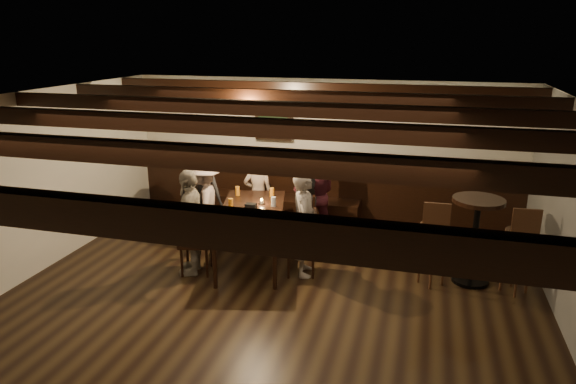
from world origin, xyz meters
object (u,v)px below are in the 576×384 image
(chair_right_near, at_px, (303,231))
(high_top_table, at_px, (476,228))
(chair_left_far, at_px, (195,253))
(person_bench_right, at_px, (315,194))
(bar_stool_right, at_px, (517,260))
(person_bench_left, at_px, (200,193))
(person_right_near, at_px, (305,209))
(person_left_near, at_px, (204,204))
(person_bench_centre, at_px, (258,194))
(chair_right_far, at_px, (302,255))
(person_left_far, at_px, (191,222))
(dining_table, at_px, (251,215))
(person_right_far, at_px, (305,224))
(chair_left_near, at_px, (207,228))
(bar_stool_left, at_px, (432,253))

(chair_right_near, height_order, high_top_table, high_top_table)
(chair_left_far, relative_size, person_bench_right, 0.65)
(chair_right_near, distance_m, bar_stool_right, 2.96)
(person_bench_left, bearing_deg, person_right_near, 164.74)
(person_left_near, bearing_deg, person_right_near, 90.00)
(person_bench_centre, xyz_separation_m, person_left_near, (-0.59, -0.76, 0.03))
(chair_right_far, height_order, person_left_far, person_left_far)
(dining_table, relative_size, person_bench_right, 1.50)
(dining_table, relative_size, person_left_far, 1.45)
(chair_right_near, distance_m, person_left_near, 1.52)
(person_bench_centre, bearing_deg, person_left_far, 63.43)
(chair_left_far, bearing_deg, chair_right_far, 90.00)
(dining_table, height_order, high_top_table, high_top_table)
(person_bench_centre, relative_size, person_right_far, 0.90)
(dining_table, relative_size, chair_left_far, 2.32)
(chair_right_far, bearing_deg, chair_left_near, 57.96)
(dining_table, bearing_deg, person_right_near, 30.96)
(person_left_far, bearing_deg, bar_stool_left, 85.21)
(chair_left_near, bearing_deg, chair_left_far, 0.04)
(person_left_far, bearing_deg, chair_right_near, 121.51)
(high_top_table, distance_m, bar_stool_left, 0.63)
(person_bench_right, height_order, person_left_far, person_left_far)
(person_left_near, bearing_deg, person_bench_left, -161.57)
(chair_right_far, distance_m, bar_stool_left, 1.68)
(chair_left_near, height_order, chair_right_near, chair_left_near)
(chair_right_far, bearing_deg, person_bench_right, -7.67)
(person_left_near, bearing_deg, bar_stool_left, 69.56)
(chair_left_near, height_order, bar_stool_left, bar_stool_left)
(high_top_table, bearing_deg, chair_left_near, 176.85)
(high_top_table, bearing_deg, person_right_near, 166.82)
(chair_right_far, height_order, person_bench_centre, person_bench_centre)
(chair_left_near, distance_m, person_right_far, 1.77)
(chair_left_far, distance_m, person_bench_left, 1.42)
(person_left_near, bearing_deg, chair_left_far, 1.98)
(person_bench_centre, xyz_separation_m, person_right_far, (1.08, -1.29, 0.07))
(person_bench_left, xyz_separation_m, person_left_far, (0.46, -1.28, 0.02))
(person_bench_left, relative_size, person_right_near, 1.15)
(person_bench_centre, height_order, person_right_far, person_right_far)
(person_left_far, distance_m, high_top_table, 3.65)
(dining_table, xyz_separation_m, chair_right_near, (0.59, 0.60, -0.41))
(chair_right_far, relative_size, person_left_near, 0.65)
(chair_right_near, bearing_deg, person_right_far, -177.96)
(chair_right_near, bearing_deg, person_bench_centre, 50.11)
(dining_table, distance_m, chair_right_near, 0.94)
(person_bench_right, distance_m, person_right_far, 1.36)
(person_bench_centre, height_order, bar_stool_left, person_bench_centre)
(bar_stool_right, bearing_deg, dining_table, 174.60)
(person_left_far, height_order, high_top_table, person_left_far)
(chair_left_near, relative_size, bar_stool_left, 0.81)
(person_left_near, bearing_deg, person_bench_centre, 128.66)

